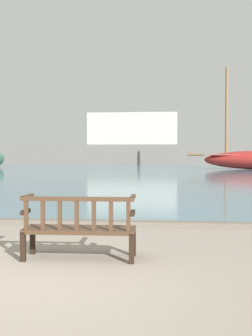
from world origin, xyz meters
name	(u,v)px	position (x,y,z in m)	size (l,w,h in m)	color
ground_plane	(25,282)	(0.00, 0.00, 0.00)	(160.00, 160.00, 0.00)	gray
harbor_water	(153,166)	(0.00, 44.00, 0.04)	(100.00, 80.00, 0.08)	slate
quay_edge_kerb	(87,223)	(0.00, 3.85, 0.06)	(40.00, 0.30, 0.12)	#675F54
park_bench	(79,227)	(0.42, 1.11, 0.47)	(1.61, 0.56, 0.92)	black
far_breakwater	(151,148)	(-0.43, 49.64, 2.13)	(49.18, 2.40, 7.15)	#66605B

